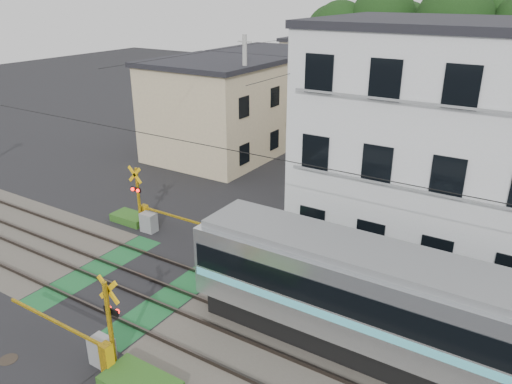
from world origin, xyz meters
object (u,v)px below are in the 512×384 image
Objects in this scene: manhole_cover at (8,360)px; apartment_block at (441,139)px; crossing_signal_near at (102,346)px; crossing_signal_far at (148,216)px; pedestrian at (428,103)px.

apartment_block is at bearing 59.48° from manhole_cover.
crossing_signal_near is 8.95m from crossing_signal_far.
apartment_block reaches higher than manhole_cover.
pedestrian is 2.77× the size of manhole_cover.
crossing_signal_far reaches higher than pedestrian.
manhole_cover is (-8.56, -14.52, -4.64)m from apartment_block.
apartment_block reaches higher than pedestrian.
manhole_cover is (-1.85, -40.24, -0.76)m from pedestrian.
crossing_signal_near reaches higher than pedestrian.
manhole_cover is at bearing 107.63° from pedestrian.
apartment_block is (5.91, 13.15, 3.94)m from crossing_signal_near.
pedestrian is at bearing 91.17° from crossing_signal_near.
pedestrian reaches higher than manhole_cover.
crossing_signal_far is 3.09× the size of pedestrian.
manhole_cover is at bearing -120.52° from apartment_block.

